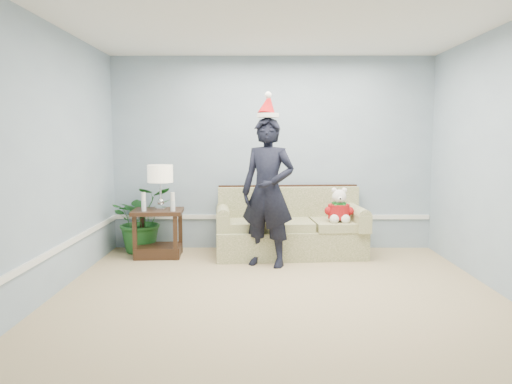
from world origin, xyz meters
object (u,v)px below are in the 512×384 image
at_px(side_table, 158,238).
at_px(man, 268,192).
at_px(teddy_bear, 339,209).
at_px(sofa, 289,231).
at_px(houseplant, 142,219).
at_px(table_lamp, 160,176).

height_order(side_table, man, man).
bearing_deg(teddy_bear, sofa, 165.39).
distance_m(houseplant, teddy_bear, 2.68).
bearing_deg(table_lamp, sofa, 3.57).
height_order(table_lamp, houseplant, table_lamp).
bearing_deg(side_table, man, -18.02).
bearing_deg(teddy_bear, man, -155.22).
bearing_deg(man, table_lamp, -177.97).
bearing_deg(man, side_table, -177.22).
bearing_deg(sofa, side_table, 179.02).
height_order(table_lamp, man, man).
bearing_deg(houseplant, man, -23.27).
relative_size(sofa, table_lamp, 3.42).
relative_size(man, teddy_bear, 4.00).
height_order(man, teddy_bear, man).
height_order(houseplant, teddy_bear, teddy_bear).
bearing_deg(teddy_bear, table_lamp, 179.96).
bearing_deg(sofa, teddy_bear, -21.29).
bearing_deg(houseplant, teddy_bear, -7.37).
distance_m(side_table, man, 1.66).
xyz_separation_m(table_lamp, teddy_bear, (2.34, -0.08, -0.43)).
xyz_separation_m(table_lamp, houseplant, (-0.31, 0.26, -0.62)).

